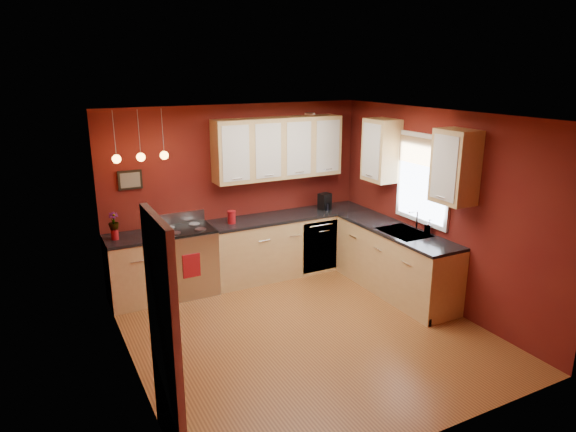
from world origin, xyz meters
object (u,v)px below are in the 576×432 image
gas_range (187,260)px  sink (404,234)px  coffee_maker (325,202)px  soap_pump (429,226)px  red_canister (232,217)px

gas_range → sink: sink is taller
coffee_maker → soap_pump: (0.60, -1.71, -0.02)m
red_canister → soap_pump: size_ratio=0.90×
gas_range → soap_pump: bearing=-30.8°
sink → red_canister: 2.43m
soap_pump → red_canister: bearing=142.5°
gas_range → red_canister: red_canister is taller
gas_range → coffee_maker: bearing=0.0°
gas_range → sink: size_ratio=1.59×
gas_range → coffee_maker: coffee_maker is taller
soap_pump → gas_range: bearing=149.2°
sink → coffee_maker: (-0.35, 1.50, 0.14)m
gas_range → red_canister: 0.88m
coffee_maker → gas_range: bearing=167.1°
red_canister → soap_pump: bearing=-37.5°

